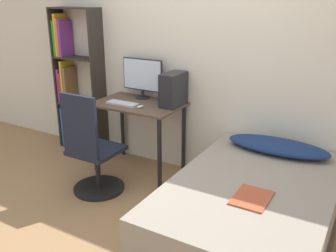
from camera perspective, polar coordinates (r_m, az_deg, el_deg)
ground_plane at (r=3.27m, az=-6.73°, el=-15.59°), size 14.00×14.00×0.00m
wall_back at (r=3.89m, az=4.71°, el=10.22°), size 8.00×0.05×2.50m
desk at (r=4.02m, az=-4.52°, el=1.64°), size 0.93×0.61×0.78m
bookshelf at (r=4.80m, az=-14.33°, el=6.05°), size 0.62×0.25×1.73m
office_chair at (r=3.70m, az=-11.47°, el=-4.50°), size 0.51×0.51×1.03m
bed at (r=3.07m, az=12.53°, el=-12.75°), size 1.20×1.86×0.53m
pillow at (r=3.51m, az=16.36°, el=-2.97°), size 0.91×0.36×0.11m
magazine at (r=2.72m, az=12.67°, el=-10.63°), size 0.24×0.32×0.01m
monitor at (r=4.13m, az=-3.93°, el=7.54°), size 0.50×0.17×0.44m
keyboard at (r=3.95m, az=-6.97°, el=3.43°), size 0.35×0.13×0.02m
pc_tower at (r=3.85m, az=0.84°, el=5.61°), size 0.17×0.33×0.34m
mouse at (r=3.83m, az=-4.29°, el=2.98°), size 0.06×0.09×0.02m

